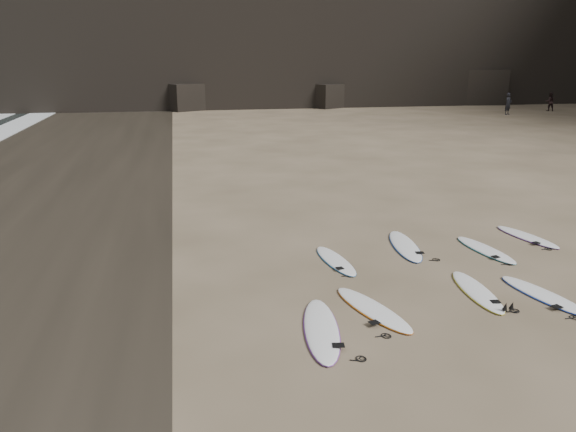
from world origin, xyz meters
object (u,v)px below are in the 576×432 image
at_px(surfboard_6, 405,245).
at_px(surfboard_7, 485,249).
at_px(surfboard_5, 336,260).
at_px(person_b, 550,102).
at_px(surfboard_3, 544,295).
at_px(person_a, 508,104).
at_px(surfboard_8, 527,237).
at_px(surfboard_0, 321,329).
at_px(surfboard_1, 373,309).
at_px(surfboard_2, 477,291).

xyz_separation_m(surfboard_6, surfboard_7, (2.03, -0.73, -0.01)).
bearing_deg(surfboard_5, person_b, 41.65).
bearing_deg(person_b, surfboard_3, 71.83).
xyz_separation_m(surfboard_7, person_a, (20.75, 32.39, 0.91)).
height_order(surfboard_6, surfboard_8, surfboard_6).
bearing_deg(surfboard_6, surfboard_5, -152.75).
xyz_separation_m(surfboard_6, person_b, (28.46, 33.86, 0.82)).
bearing_deg(surfboard_7, person_a, 49.49).
relative_size(surfboard_6, surfboard_8, 1.15).
bearing_deg(person_b, surfboard_5, 65.70).
bearing_deg(surfboard_6, surfboard_7, -10.93).
distance_m(surfboard_3, surfboard_5, 4.94).
height_order(surfboard_0, person_b, person_b).
height_order(surfboard_1, surfboard_5, surfboard_1).
distance_m(surfboard_1, person_b, 48.50).
height_order(surfboard_3, person_a, person_a).
bearing_deg(person_b, surfboard_2, 70.14).
distance_m(surfboard_6, person_a, 39.01).
bearing_deg(person_b, surfboard_8, 71.16).
relative_size(surfboard_3, surfboard_5, 1.06).
xyz_separation_m(surfboard_3, surfboard_6, (-1.72, 3.73, 0.00)).
distance_m(surfboard_6, surfboard_8, 3.82).
relative_size(surfboard_8, person_a, 1.22).
xyz_separation_m(surfboard_1, surfboard_3, (3.96, -0.06, -0.00)).
distance_m(surfboard_0, surfboard_8, 8.56).
relative_size(person_a, person_b, 1.10).
xyz_separation_m(person_a, person_b, (5.69, 2.20, -0.08)).
bearing_deg(surfboard_0, surfboard_3, 16.09).
xyz_separation_m(surfboard_6, surfboard_8, (3.82, 0.07, -0.01)).
xyz_separation_m(surfboard_2, surfboard_3, (1.34, -0.48, 0.00)).
bearing_deg(surfboard_7, person_b, 44.74).
bearing_deg(surfboard_0, person_a, 63.39).
height_order(surfboard_6, surfboard_7, surfboard_6).
xyz_separation_m(surfboard_3, person_b, (26.75, 37.59, 0.82)).
distance_m(surfboard_2, person_a, 41.48).
bearing_deg(person_b, person_a, 38.42).
bearing_deg(surfboard_3, surfboard_0, 173.70).
distance_m(surfboard_0, surfboard_1, 1.44).
bearing_deg(surfboard_8, person_a, 47.23).
bearing_deg(surfboard_2, surfboard_5, 140.84).
xyz_separation_m(surfboard_1, surfboard_7, (4.27, 2.94, -0.00)).
relative_size(surfboard_2, person_b, 1.38).
distance_m(surfboard_8, person_b, 41.83).
height_order(surfboard_1, person_b, person_b).
bearing_deg(surfboard_8, surfboard_7, -167.84).
distance_m(surfboard_8, person_a, 36.86).
bearing_deg(surfboard_6, person_a, 63.04).
relative_size(surfboard_2, surfboard_5, 1.05).
bearing_deg(surfboard_0, person_b, 59.60).
distance_m(surfboard_3, surfboard_7, 3.02).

